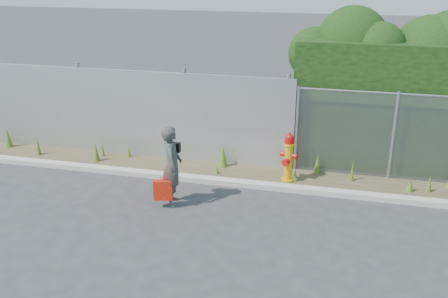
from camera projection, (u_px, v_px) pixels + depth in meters
ground at (222, 225)px, 9.46m from camera, size 80.00×80.00×0.00m
curb at (241, 183)px, 11.07m from camera, size 16.00×0.22×0.12m
weed_strip at (241, 169)px, 11.71m from camera, size 16.00×1.27×0.55m
corrugated_fence at (125, 113)px, 12.51m from camera, size 8.50×0.21×2.30m
chainlink_fence at (443, 140)px, 10.88m from camera, size 6.50×0.07×2.05m
fire_hydrant at (289, 158)px, 11.13m from camera, size 0.39×0.35×1.16m
woman at (172, 166)px, 10.00m from camera, size 0.60×0.72×1.68m
red_tote_bag at (163, 190)px, 9.99m from camera, size 0.37×0.14×0.49m
black_shoulder_bag at (174, 147)px, 10.09m from camera, size 0.27×0.11×0.20m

